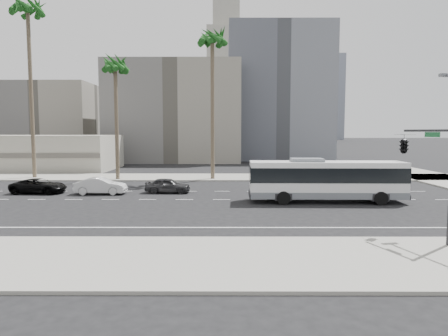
{
  "coord_description": "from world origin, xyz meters",
  "views": [
    {
      "loc": [
        -2.71,
        -31.89,
        5.45
      ],
      "look_at": [
        -2.81,
        4.0,
        2.21
      ],
      "focal_mm": 32.0,
      "sensor_mm": 36.0,
      "label": 1
    }
  ],
  "objects_px": {
    "traffic_signal": "(409,147)",
    "palm_near": "(212,42)",
    "palm_mid": "(115,69)",
    "car_c": "(39,186)",
    "city_bus": "(326,179)",
    "car_b": "(101,186)",
    "car_a": "(168,185)",
    "palm_far": "(28,12)"
  },
  "relations": [
    {
      "from": "palm_mid",
      "to": "city_bus",
      "type": "bearing_deg",
      "value": -35.15
    },
    {
      "from": "car_b",
      "to": "palm_mid",
      "type": "xyz_separation_m",
      "value": [
        -1.25,
        10.27,
        11.75
      ]
    },
    {
      "from": "palm_far",
      "to": "palm_near",
      "type": "bearing_deg",
      "value": -3.49
    },
    {
      "from": "car_b",
      "to": "car_c",
      "type": "distance_m",
      "value": 5.68
    },
    {
      "from": "car_a",
      "to": "traffic_signal",
      "type": "distance_m",
      "value": 21.14
    },
    {
      "from": "city_bus",
      "to": "car_a",
      "type": "distance_m",
      "value": 13.89
    },
    {
      "from": "traffic_signal",
      "to": "palm_mid",
      "type": "distance_m",
      "value": 33.44
    },
    {
      "from": "car_c",
      "to": "traffic_signal",
      "type": "height_order",
      "value": "traffic_signal"
    },
    {
      "from": "car_c",
      "to": "traffic_signal",
      "type": "relative_size",
      "value": 0.85
    },
    {
      "from": "car_a",
      "to": "car_c",
      "type": "distance_m",
      "value": 11.47
    },
    {
      "from": "car_b",
      "to": "traffic_signal",
      "type": "distance_m",
      "value": 25.12
    },
    {
      "from": "car_a",
      "to": "palm_near",
      "type": "xyz_separation_m",
      "value": [
        3.73,
        9.91,
        14.77
      ]
    },
    {
      "from": "city_bus",
      "to": "traffic_signal",
      "type": "distance_m",
      "value": 10.5
    },
    {
      "from": "city_bus",
      "to": "car_a",
      "type": "bearing_deg",
      "value": 161.46
    },
    {
      "from": "traffic_signal",
      "to": "city_bus",
      "type": "bearing_deg",
      "value": 80.62
    },
    {
      "from": "car_b",
      "to": "traffic_signal",
      "type": "xyz_separation_m",
      "value": [
        20.59,
        -13.83,
        3.97
      ]
    },
    {
      "from": "palm_near",
      "to": "car_c",
      "type": "bearing_deg",
      "value": -146.14
    },
    {
      "from": "palm_near",
      "to": "palm_far",
      "type": "relative_size",
      "value": 0.81
    },
    {
      "from": "palm_mid",
      "to": "traffic_signal",
      "type": "bearing_deg",
      "value": -47.81
    },
    {
      "from": "car_c",
      "to": "palm_near",
      "type": "bearing_deg",
      "value": -52.3
    },
    {
      "from": "palm_near",
      "to": "palm_mid",
      "type": "bearing_deg",
      "value": -177.99
    },
    {
      "from": "car_b",
      "to": "palm_far",
      "type": "xyz_separation_m",
      "value": [
        -11.53,
        11.93,
        18.31
      ]
    },
    {
      "from": "city_bus",
      "to": "palm_near",
      "type": "xyz_separation_m",
      "value": [
        -9.32,
        14.54,
        13.66
      ]
    },
    {
      "from": "car_c",
      "to": "car_b",
      "type": "bearing_deg",
      "value": -90.72
    },
    {
      "from": "car_c",
      "to": "palm_far",
      "type": "xyz_separation_m",
      "value": [
        -5.87,
        11.48,
        18.38
      ]
    },
    {
      "from": "traffic_signal",
      "to": "palm_near",
      "type": "height_order",
      "value": "palm_near"
    },
    {
      "from": "city_bus",
      "to": "traffic_signal",
      "type": "height_order",
      "value": "traffic_signal"
    },
    {
      "from": "traffic_signal",
      "to": "palm_near",
      "type": "relative_size",
      "value": 0.33
    },
    {
      "from": "traffic_signal",
      "to": "car_c",
      "type": "bearing_deg",
      "value": 132.18
    },
    {
      "from": "city_bus",
      "to": "car_b",
      "type": "relative_size",
      "value": 2.7
    },
    {
      "from": "car_a",
      "to": "car_c",
      "type": "xyz_separation_m",
      "value": [
        -11.47,
        -0.29,
        -0.02
      ]
    },
    {
      "from": "city_bus",
      "to": "palm_near",
      "type": "distance_m",
      "value": 22.02
    },
    {
      "from": "city_bus",
      "to": "car_c",
      "type": "height_order",
      "value": "city_bus"
    },
    {
      "from": "city_bus",
      "to": "car_c",
      "type": "bearing_deg",
      "value": 170.94
    },
    {
      "from": "traffic_signal",
      "to": "palm_far",
      "type": "xyz_separation_m",
      "value": [
        -32.12,
        25.76,
        14.34
      ]
    },
    {
      "from": "car_b",
      "to": "palm_near",
      "type": "xyz_separation_m",
      "value": [
        9.54,
        10.65,
        14.72
      ]
    },
    {
      "from": "car_a",
      "to": "city_bus",
      "type": "bearing_deg",
      "value": -106.93
    },
    {
      "from": "palm_far",
      "to": "traffic_signal",
      "type": "bearing_deg",
      "value": -38.73
    },
    {
      "from": "palm_mid",
      "to": "palm_far",
      "type": "relative_size",
      "value": 0.66
    },
    {
      "from": "car_b",
      "to": "palm_far",
      "type": "relative_size",
      "value": 0.21
    },
    {
      "from": "palm_near",
      "to": "palm_far",
      "type": "xyz_separation_m",
      "value": [
        -21.06,
        1.28,
        3.58
      ]
    },
    {
      "from": "car_b",
      "to": "palm_near",
      "type": "height_order",
      "value": "palm_near"
    }
  ]
}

